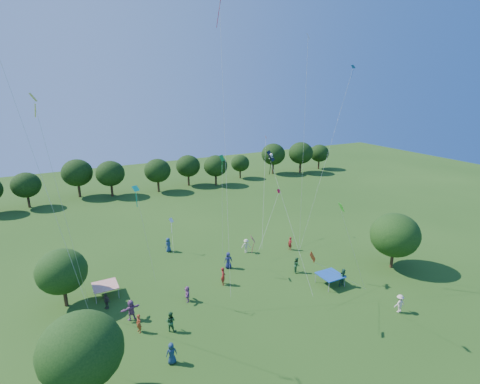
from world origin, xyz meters
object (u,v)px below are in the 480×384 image
object	(u,v)px
near_tree_west	(81,350)
near_tree_east	(395,235)
near_tree_north	(62,271)
red_high_kite	(221,46)
tent_red_stripe	(105,286)
tent_blue	(330,275)
pirate_kite	(272,159)

from	to	relation	value
near_tree_west	near_tree_east	distance (m)	31.47
near_tree_west	near_tree_north	distance (m)	12.37
red_high_kite	near_tree_west	bearing A→B (deg)	-142.98
tent_red_stripe	tent_blue	distance (m)	21.61
near_tree_west	tent_red_stripe	xyz separation A→B (m)	(2.97, 12.42, -2.97)
near_tree_east	red_high_kite	bearing A→B (deg)	156.67
near_tree_east	tent_blue	xyz separation A→B (m)	(-8.29, 0.31, -2.74)
tent_blue	red_high_kite	world-z (taller)	red_high_kite
pirate_kite	tent_red_stripe	bearing A→B (deg)	165.85
near_tree_west	near_tree_east	bearing A→B (deg)	7.03
near_tree_north	near_tree_east	distance (m)	32.80
near_tree_north	red_high_kite	distance (m)	24.22
tent_blue	pirate_kite	xyz separation A→B (m)	(-4.38, 4.33, 11.25)
red_high_kite	near_tree_east	bearing A→B (deg)	-23.33
tent_red_stripe	pirate_kite	bearing A→B (deg)	-14.15
tent_red_stripe	red_high_kite	bearing A→B (deg)	-6.87
tent_blue	tent_red_stripe	bearing A→B (deg)	157.54
near_tree_west	near_tree_east	world-z (taller)	near_tree_west
near_tree_north	red_high_kite	bearing A→B (deg)	-5.05
red_high_kite	tent_blue	bearing A→B (deg)	-39.43
red_high_kite	near_tree_north	bearing A→B (deg)	174.95
pirate_kite	red_high_kite	xyz separation A→B (m)	(-3.96, 2.53, 10.06)
near_tree_north	tent_blue	distance (m)	24.89
near_tree_north	pirate_kite	distance (m)	21.33
near_tree_north	tent_blue	bearing A→B (deg)	-19.29
near_tree_east	pirate_kite	world-z (taller)	pirate_kite
tent_blue	red_high_kite	distance (m)	23.89
near_tree_west	red_high_kite	bearing A→B (deg)	37.02
tent_red_stripe	pirate_kite	size ratio (longest dim) A/B	0.19
near_tree_west	tent_blue	bearing A→B (deg)	10.28
tent_red_stripe	red_high_kite	distance (m)	24.32
tent_blue	pirate_kite	world-z (taller)	pirate_kite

